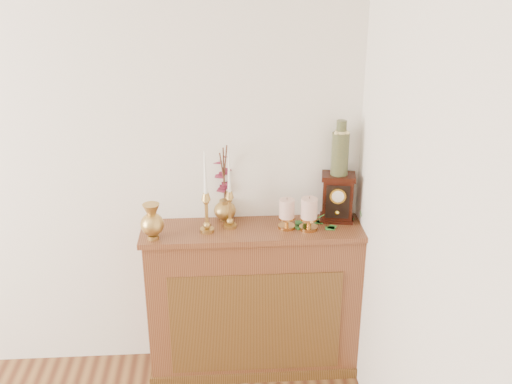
{
  "coord_description": "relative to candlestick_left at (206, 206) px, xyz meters",
  "views": [
    {
      "loc": [
        1.22,
        -0.86,
        2.38
      ],
      "look_at": [
        1.41,
        2.05,
        1.16
      ],
      "focal_mm": 42.0,
      "sensor_mm": 36.0,
      "label": 1
    }
  ],
  "objects": [
    {
      "name": "ceramic_vase",
      "position": [
        0.73,
        0.1,
        0.26
      ],
      "size": [
        0.09,
        0.09,
        0.3
      ],
      "rotation": [
        0.0,
        0.0,
        -0.18
      ],
      "color": "#183126",
      "rests_on": "mantel_clock"
    },
    {
      "name": "bud_vase",
      "position": [
        -0.28,
        -0.07,
        -0.05
      ],
      "size": [
        0.12,
        0.12,
        0.2
      ],
      "rotation": [
        0.0,
        0.0,
        -0.28
      ],
      "color": "tan",
      "rests_on": "console_shelf"
    },
    {
      "name": "candlestick_center",
      "position": [
        0.13,
        0.04,
        -0.01
      ],
      "size": [
        0.07,
        0.07,
        0.44
      ],
      "rotation": [
        0.0,
        0.0,
        0.4
      ],
      "color": "tan",
      "rests_on": "console_shelf"
    },
    {
      "name": "pillar_candle_left",
      "position": [
        0.44,
        0.02,
        -0.06
      ],
      "size": [
        0.09,
        0.09,
        0.18
      ],
      "rotation": [
        0.0,
        0.0,
        0.23
      ],
      "color": "#BC8441",
      "rests_on": "console_shelf"
    },
    {
      "name": "candlestick_left",
      "position": [
        0.0,
        0.0,
        0.0
      ],
      "size": [
        0.08,
        0.08,
        0.46
      ],
      "rotation": [
        0.0,
        0.0,
        0.36
      ],
      "color": "tan",
      "rests_on": "console_shelf"
    },
    {
      "name": "ivy_garland",
      "position": [
        0.73,
        0.04,
        -0.14
      ],
      "size": [
        0.39,
        0.19,
        0.08
      ],
      "rotation": [
        0.0,
        0.0,
        -0.11
      ],
      "color": "#286827",
      "rests_on": "console_shelf"
    },
    {
      "name": "ginger_jar",
      "position": [
        0.1,
        0.17,
        0.05
      ],
      "size": [
        0.19,
        0.2,
        0.46
      ],
      "rotation": [
        0.0,
        0.0,
        -0.16
      ],
      "color": "tan",
      "rests_on": "console_shelf"
    },
    {
      "name": "mantel_clock",
      "position": [
        0.73,
        0.1,
        -0.02
      ],
      "size": [
        0.2,
        0.16,
        0.28
      ],
      "rotation": [
        0.0,
        0.0,
        -0.18
      ],
      "color": "black",
      "rests_on": "console_shelf"
    },
    {
      "name": "console_shelf",
      "position": [
        0.26,
        0.03,
        -0.64
      ],
      "size": [
        1.24,
        0.34,
        0.93
      ],
      "color": "brown",
      "rests_on": "ground"
    },
    {
      "name": "pillar_candle_right",
      "position": [
        0.55,
        -0.01,
        -0.05
      ],
      "size": [
        0.1,
        0.1,
        0.19
      ],
      "rotation": [
        0.0,
        0.0,
        0.41
      ],
      "color": "#BC8441",
      "rests_on": "console_shelf"
    }
  ]
}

